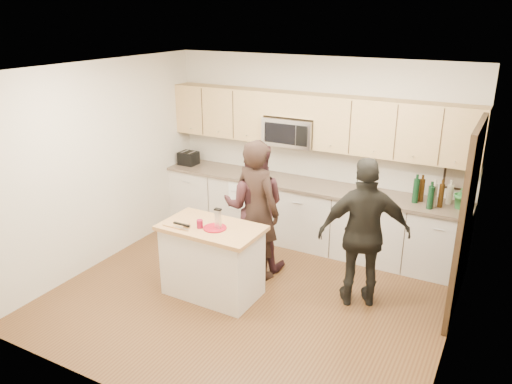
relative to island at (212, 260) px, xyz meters
The scene contains 21 objects.
floor 0.64m from the island, 20.27° to the left, with size 4.50×4.50×0.00m, color brown.
room_shell 1.35m from the island, 20.27° to the left, with size 4.52×4.02×2.71m.
back_cabinetry 1.90m from the island, 77.01° to the left, with size 4.50×0.66×0.94m.
upper_cabinetry 2.47m from the island, 77.02° to the left, with size 4.50×0.33×0.75m.
microwave 2.29m from the island, 86.60° to the left, with size 0.76×0.41×0.40m.
doorway 2.94m from the island, 21.70° to the left, with size 0.06×1.25×2.20m.
framed_picture 3.30m from the island, 42.02° to the left, with size 0.30×0.03×0.38m.
dish_towel 1.77m from the island, 107.53° to the left, with size 0.34×0.60×0.48m.
island is the anchor object (origin of this frame).
red_plate 0.46m from the island, 27.49° to the right, with size 0.27×0.27×0.02m, color maroon.
box_grater 0.59m from the island, 14.29° to the right, with size 0.08×0.05×0.24m.
drink_glass 0.51m from the island, 130.59° to the right, with size 0.07×0.07×0.10m, color maroon.
cutting_board 0.62m from the island, 157.20° to the right, with size 0.26×0.20×0.02m, color #A97646.
tongs 0.58m from the island, 150.88° to the right, with size 0.23×0.03×0.02m, color black.
knife 0.58m from the island, 135.42° to the right, with size 0.20×0.02×0.01m, color silver.
toaster 2.51m from the island, 131.63° to the left, with size 0.28×0.24×0.21m.
bottle_cluster 2.90m from the island, 40.25° to the left, with size 0.47×0.37×0.38m.
orchid 3.22m from the island, 36.62° to the left, with size 0.23×0.19×0.42m, color #327E38.
woman_left 0.86m from the island, 70.61° to the left, with size 0.66×0.44×1.82m, color black.
woman_center 0.96m from the island, 82.93° to the left, with size 0.84×0.65×1.72m, color #30181B.
woman_right 1.82m from the island, 21.97° to the left, with size 1.05×0.44×1.79m, color black.
Camera 1 is at (2.58, -4.63, 3.27)m, focal length 35.00 mm.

